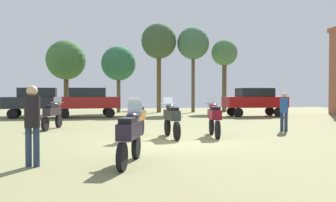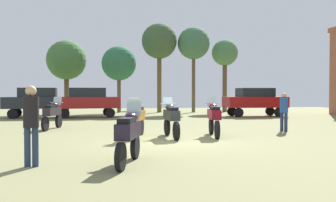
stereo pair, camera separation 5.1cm
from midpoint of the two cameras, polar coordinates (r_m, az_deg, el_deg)
ground_plane at (r=12.38m, az=0.70°, el=-6.44°), size 44.00×52.00×0.02m
motorcycle_1 at (r=13.22m, az=-4.87°, el=-2.75°), size 0.78×2.13×1.48m
motorcycle_3 at (r=13.12m, az=0.64°, el=-2.75°), size 0.62×2.16×1.50m
motorcycle_6 at (r=8.29m, az=-6.18°, el=-5.28°), size 0.78×2.03×1.45m
motorcycle_7 at (r=13.59m, az=7.53°, el=-2.60°), size 0.65×2.17×1.50m
motorcycle_10 at (r=16.90m, az=-18.07°, el=-1.92°), size 0.74×2.21×1.47m
car_1 at (r=25.09m, az=-20.19°, el=0.12°), size 4.42×2.12×2.00m
car_2 at (r=24.42m, az=-12.89°, el=0.13°), size 4.49×2.33×2.00m
car_3 at (r=25.68m, az=13.92°, el=0.18°), size 4.31×1.83×2.00m
person_1 at (r=8.49m, az=-21.07°, el=-2.74°), size 0.35×0.35×1.83m
person_2 at (r=16.00m, az=18.30°, el=-1.24°), size 0.48×0.48×1.66m
tree_1 at (r=30.42m, az=-1.37°, el=9.48°), size 3.00×3.00×7.57m
tree_3 at (r=31.46m, az=9.21°, el=7.43°), size 2.27×2.27×6.31m
tree_4 at (r=30.43m, az=-16.04°, el=6.30°), size 3.24×3.24×5.99m
tree_5 at (r=30.55m, az=4.20°, el=9.17°), size 2.75×2.75×7.28m
tree_6 at (r=30.28m, az=-7.88°, el=5.98°), size 2.91×2.91×5.62m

